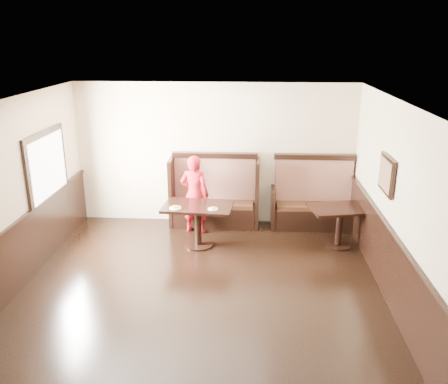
# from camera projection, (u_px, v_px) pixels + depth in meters

# --- Properties ---
(ground) EXTENTS (7.00, 7.00, 0.00)m
(ground) POSITION_uv_depth(u_px,v_px,m) (195.00, 315.00, 6.49)
(ground) COLOR black
(ground) RESTS_ON ground
(room_shell) EXTENTS (7.00, 7.00, 7.00)m
(room_shell) POSITION_uv_depth(u_px,v_px,m) (176.00, 261.00, 6.57)
(room_shell) COLOR beige
(room_shell) RESTS_ON ground
(booth_main) EXTENTS (1.75, 0.72, 1.45)m
(booth_main) POSITION_uv_depth(u_px,v_px,m) (215.00, 199.00, 9.45)
(booth_main) COLOR black
(booth_main) RESTS_ON ground
(booth_neighbor) EXTENTS (1.65, 0.72, 1.45)m
(booth_neighbor) POSITION_uv_depth(u_px,v_px,m) (313.00, 204.00, 9.35)
(booth_neighbor) COLOR black
(booth_neighbor) RESTS_ON ground
(table_main) EXTENTS (1.27, 0.85, 0.78)m
(table_main) POSITION_uv_depth(u_px,v_px,m) (198.00, 215.00, 8.44)
(table_main) COLOR black
(table_main) RESTS_ON ground
(table_neighbor) EXTENTS (1.18, 0.90, 0.74)m
(table_neighbor) POSITION_uv_depth(u_px,v_px,m) (340.00, 217.00, 8.45)
(table_neighbor) COLOR black
(table_neighbor) RESTS_ON ground
(child) EXTENTS (0.62, 0.47, 1.53)m
(child) POSITION_uv_depth(u_px,v_px,m) (195.00, 194.00, 9.00)
(child) COLOR #B51320
(child) RESTS_ON ground
(pizza_plate_left) EXTENTS (0.21, 0.21, 0.04)m
(pizza_plate_left) POSITION_uv_depth(u_px,v_px,m) (175.00, 207.00, 8.24)
(pizza_plate_left) COLOR white
(pizza_plate_left) RESTS_ON table_main
(pizza_plate_right) EXTENTS (0.18, 0.18, 0.03)m
(pizza_plate_right) POSITION_uv_depth(u_px,v_px,m) (213.00, 208.00, 8.20)
(pizza_plate_right) COLOR white
(pizza_plate_right) RESTS_ON table_main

